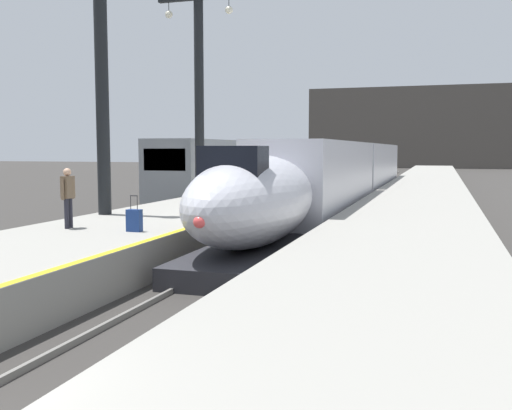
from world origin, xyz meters
name	(u,v)px	position (x,y,z in m)	size (l,w,h in m)	color
platform_left	(254,203)	(-4.05, 24.75, 0.53)	(4.80, 110.00, 1.05)	gray
platform_right	(419,208)	(4.05, 24.75, 0.53)	(4.80, 110.00, 1.05)	gray
platform_left_safety_stripe	(298,194)	(-1.77, 24.75, 1.05)	(0.20, 107.80, 0.01)	yellow
rail_main_left	(328,209)	(-0.75, 27.50, 0.06)	(0.08, 110.00, 0.12)	slate
rail_main_right	(356,210)	(0.75, 27.50, 0.06)	(0.08, 110.00, 0.12)	slate
rail_secondary_left	(190,205)	(-8.85, 27.50, 0.06)	(0.08, 110.00, 0.12)	slate
rail_secondary_right	(214,205)	(-7.35, 27.50, 0.06)	(0.08, 110.00, 0.12)	slate
highspeed_train_main	(341,175)	(0.00, 27.18, 1.92)	(2.92, 39.30, 3.60)	silver
regional_train_adjacent	(267,164)	(-8.10, 40.94, 2.13)	(2.85, 36.60, 3.80)	gray
station_column_mid	(101,47)	(-5.90, 13.78, 6.65)	(4.00, 0.68, 9.32)	black
station_column_far	(199,75)	(-5.90, 22.09, 6.73)	(4.00, 0.68, 9.47)	black
passenger_near_edge	(68,193)	(-4.94, 10.36, 2.04)	(0.22, 0.57, 1.69)	#23232D
rolling_suitcase	(134,220)	(-2.85, 10.32, 1.35)	(0.40, 0.22, 0.98)	navy
terminus_back_wall	(412,127)	(0.00, 102.00, 7.00)	(36.00, 2.00, 14.00)	#4C4742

